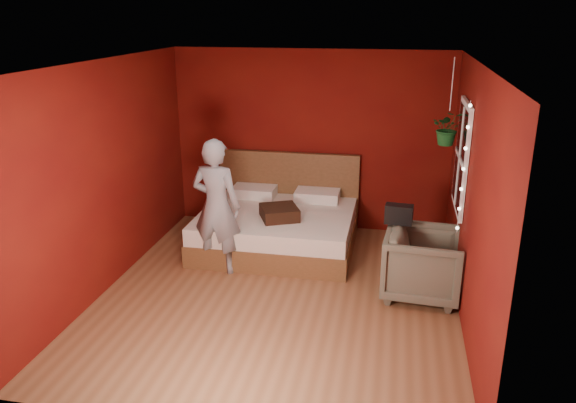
{
  "coord_description": "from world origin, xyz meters",
  "views": [
    {
      "loc": [
        1.21,
        -5.63,
        3.11
      ],
      "look_at": [
        0.03,
        0.4,
        1.0
      ],
      "focal_mm": 35.0,
      "sensor_mm": 36.0,
      "label": 1
    }
  ],
  "objects": [
    {
      "name": "window",
      "position": [
        1.97,
        0.9,
        1.5
      ],
      "size": [
        0.05,
        0.97,
        1.27
      ],
      "color": "white",
      "rests_on": "room_walls"
    },
    {
      "name": "hanging_plant",
      "position": [
        1.81,
        1.11,
        1.79
      ],
      "size": [
        0.37,
        0.32,
        1.01
      ],
      "color": "silver",
      "rests_on": "room_walls"
    },
    {
      "name": "person",
      "position": [
        -0.87,
        0.5,
        0.84
      ],
      "size": [
        0.66,
        0.48,
        1.69
      ],
      "primitive_type": "imported",
      "rotation": [
        0.0,
        0.0,
        3.02
      ],
      "color": "gray",
      "rests_on": "ground"
    },
    {
      "name": "armchair",
      "position": [
        1.6,
        0.3,
        0.39
      ],
      "size": [
        0.92,
        0.9,
        0.78
      ],
      "primitive_type": "imported",
      "rotation": [
        0.0,
        0.0,
        1.5
      ],
      "color": "#5B5B48",
      "rests_on": "ground"
    },
    {
      "name": "throw_pillow",
      "position": [
        -0.22,
        1.08,
        0.6
      ],
      "size": [
        0.61,
        0.61,
        0.16
      ],
      "primitive_type": "cube",
      "rotation": [
        0.0,
        0.0,
        0.43
      ],
      "color": "black",
      "rests_on": "bed"
    },
    {
      "name": "bed",
      "position": [
        -0.3,
        1.42,
        0.3
      ],
      "size": [
        2.07,
        1.76,
        1.14
      ],
      "color": "brown",
      "rests_on": "ground"
    },
    {
      "name": "room_walls",
      "position": [
        0.0,
        0.0,
        1.68
      ],
      "size": [
        4.04,
        4.54,
        2.62
      ],
      "color": "#61130A",
      "rests_on": "ground"
    },
    {
      "name": "fairy_lights",
      "position": [
        1.94,
        0.37,
        1.5
      ],
      "size": [
        0.04,
        0.04,
        1.45
      ],
      "color": "silver",
      "rests_on": "room_walls"
    },
    {
      "name": "floor",
      "position": [
        0.0,
        0.0,
        0.0
      ],
      "size": [
        4.5,
        4.5,
        0.0
      ],
      "primitive_type": "plane",
      "color": "brown",
      "rests_on": "ground"
    },
    {
      "name": "handbag",
      "position": [
        1.3,
        0.51,
        0.89
      ],
      "size": [
        0.32,
        0.18,
        0.22
      ],
      "primitive_type": "cube",
      "rotation": [
        0.0,
        0.0,
        -0.09
      ],
      "color": "black",
      "rests_on": "armchair"
    }
  ]
}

